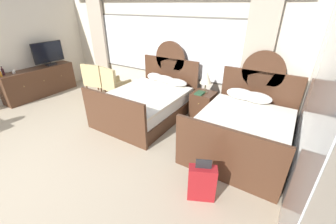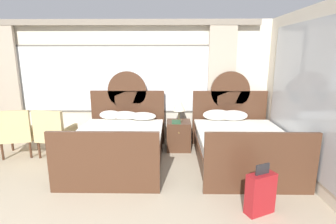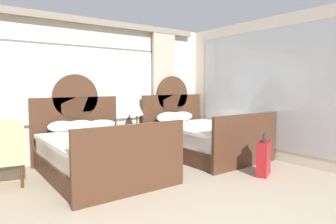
{
  "view_description": "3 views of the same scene",
  "coord_description": "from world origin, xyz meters",
  "px_view_note": "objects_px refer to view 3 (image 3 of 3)",
  "views": [
    {
      "loc": [
        3.13,
        -0.78,
        2.43
      ],
      "look_at": [
        1.44,
        1.91,
        0.8
      ],
      "focal_mm": 22.57,
      "sensor_mm": 36.0,
      "label": 1
    },
    {
      "loc": [
        1.29,
        -1.7,
        1.99
      ],
      "look_at": [
        1.22,
        2.31,
        1.07
      ],
      "focal_mm": 27.53,
      "sensor_mm": 36.0,
      "label": 2
    },
    {
      "loc": [
        -1.51,
        -1.55,
        1.42
      ],
      "look_at": [
        1.36,
        2.37,
        0.98
      ],
      "focal_mm": 31.55,
      "sensor_mm": 36.0,
      "label": 3
    }
  ],
  "objects_px": {
    "nightstand_between_beds": "(138,141)",
    "armchair_by_window_left": "(1,152)",
    "bed_near_mirror": "(202,138)",
    "bed_near_window": "(98,152)",
    "table_lamp_on_nightstand": "(137,108)",
    "suitcase_on_floor": "(264,158)",
    "book_on_nightstand": "(138,126)"
  },
  "relations": [
    {
      "from": "bed_near_mirror",
      "to": "book_on_nightstand",
      "type": "xyz_separation_m",
      "value": [
        -1.16,
        0.57,
        0.26
      ]
    },
    {
      "from": "nightstand_between_beds",
      "to": "armchair_by_window_left",
      "type": "distance_m",
      "value": 2.48
    },
    {
      "from": "nightstand_between_beds",
      "to": "suitcase_on_floor",
      "type": "height_order",
      "value": "suitcase_on_floor"
    },
    {
      "from": "bed_near_window",
      "to": "bed_near_mirror",
      "type": "relative_size",
      "value": 1.0
    },
    {
      "from": "bed_near_window",
      "to": "bed_near_mirror",
      "type": "height_order",
      "value": "same"
    },
    {
      "from": "bed_near_mirror",
      "to": "table_lamp_on_nightstand",
      "type": "relative_size",
      "value": 4.09
    },
    {
      "from": "nightstand_between_beds",
      "to": "table_lamp_on_nightstand",
      "type": "height_order",
      "value": "table_lamp_on_nightstand"
    },
    {
      "from": "nightstand_between_beds",
      "to": "suitcase_on_floor",
      "type": "xyz_separation_m",
      "value": [
        0.98,
        -2.24,
        -0.03
      ]
    },
    {
      "from": "bed_near_window",
      "to": "table_lamp_on_nightstand",
      "type": "xyz_separation_m",
      "value": [
        1.12,
        0.71,
        0.62
      ]
    },
    {
      "from": "table_lamp_on_nightstand",
      "to": "armchair_by_window_left",
      "type": "xyz_separation_m",
      "value": [
        -2.44,
        -0.46,
        -0.48
      ]
    },
    {
      "from": "armchair_by_window_left",
      "to": "table_lamp_on_nightstand",
      "type": "bearing_deg",
      "value": 10.65
    },
    {
      "from": "bed_near_mirror",
      "to": "suitcase_on_floor",
      "type": "distance_m",
      "value": 1.58
    },
    {
      "from": "bed_near_window",
      "to": "table_lamp_on_nightstand",
      "type": "distance_m",
      "value": 1.46
    },
    {
      "from": "nightstand_between_beds",
      "to": "bed_near_window",
      "type": "bearing_deg",
      "value": -149.11
    },
    {
      "from": "armchair_by_window_left",
      "to": "suitcase_on_floor",
      "type": "distance_m",
      "value": 3.87
    },
    {
      "from": "armchair_by_window_left",
      "to": "suitcase_on_floor",
      "type": "height_order",
      "value": "armchair_by_window_left"
    },
    {
      "from": "bed_near_window",
      "to": "book_on_nightstand",
      "type": "xyz_separation_m",
      "value": [
        1.06,
        0.57,
        0.26
      ]
    },
    {
      "from": "table_lamp_on_nightstand",
      "to": "suitcase_on_floor",
      "type": "bearing_deg",
      "value": -66.98
    },
    {
      "from": "bed_near_mirror",
      "to": "book_on_nightstand",
      "type": "distance_m",
      "value": 1.32
    },
    {
      "from": "bed_near_window",
      "to": "suitcase_on_floor",
      "type": "distance_m",
      "value": 2.62
    },
    {
      "from": "nightstand_between_beds",
      "to": "table_lamp_on_nightstand",
      "type": "bearing_deg",
      "value": 81.78
    },
    {
      "from": "bed_near_window",
      "to": "table_lamp_on_nightstand",
      "type": "relative_size",
      "value": 4.09
    },
    {
      "from": "suitcase_on_floor",
      "to": "book_on_nightstand",
      "type": "bearing_deg",
      "value": 115.68
    },
    {
      "from": "table_lamp_on_nightstand",
      "to": "suitcase_on_floor",
      "type": "relative_size",
      "value": 0.79
    },
    {
      "from": "bed_near_window",
      "to": "bed_near_mirror",
      "type": "xyz_separation_m",
      "value": [
        2.22,
        -0.0,
        0.0
      ]
    },
    {
      "from": "nightstand_between_beds",
      "to": "book_on_nightstand",
      "type": "bearing_deg",
      "value": -118.47
    },
    {
      "from": "bed_near_window",
      "to": "suitcase_on_floor",
      "type": "height_order",
      "value": "bed_near_window"
    },
    {
      "from": "nightstand_between_beds",
      "to": "book_on_nightstand",
      "type": "distance_m",
      "value": 0.34
    },
    {
      "from": "bed_near_window",
      "to": "armchair_by_window_left",
      "type": "relative_size",
      "value": 2.28
    },
    {
      "from": "bed_near_mirror",
      "to": "armchair_by_window_left",
      "type": "bearing_deg",
      "value": 175.97
    },
    {
      "from": "book_on_nightstand",
      "to": "armchair_by_window_left",
      "type": "relative_size",
      "value": 0.27
    },
    {
      "from": "nightstand_between_beds",
      "to": "bed_near_mirror",
      "type": "bearing_deg",
      "value": -31.01
    }
  ]
}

